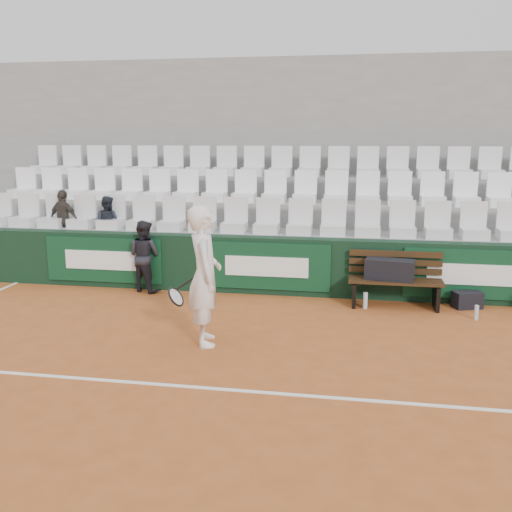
{
  "coord_description": "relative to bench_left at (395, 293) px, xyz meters",
  "views": [
    {
      "loc": [
        1.28,
        -5.66,
        2.72
      ],
      "look_at": [
        -0.14,
        2.4,
        1.0
      ],
      "focal_mm": 40.0,
      "sensor_mm": 36.0,
      "label": 1
    }
  ],
  "objects": [
    {
      "name": "ground",
      "position": [
        -1.96,
        -3.52,
        -0.23
      ],
      "size": [
        80.0,
        80.0,
        0.0
      ],
      "primitive_type": "plane",
      "color": "#AA5626",
      "rests_on": "ground"
    },
    {
      "name": "seat_row_mid",
      "position": [
        -1.96,
        1.88,
        1.54
      ],
      "size": [
        11.9,
        0.44,
        0.63
      ],
      "primitive_type": "cube",
      "color": "white",
      "rests_on": "grandstand_tier_mid"
    },
    {
      "name": "grandstand_rear_wall",
      "position": [
        -1.96,
        3.63,
        1.98
      ],
      "size": [
        18.0,
        0.3,
        4.4
      ],
      "primitive_type": "cube",
      "color": "gray",
      "rests_on": "ground"
    },
    {
      "name": "grandstand_tier_back",
      "position": [
        -1.96,
        3.0,
        0.72
      ],
      "size": [
        18.0,
        0.95,
        1.9
      ],
      "primitive_type": "cube",
      "color": "gray",
      "rests_on": "ground"
    },
    {
      "name": "tennis_player",
      "position": [
        -2.6,
        -2.14,
        0.7
      ],
      "size": [
        0.82,
        0.79,
        1.86
      ],
      "color": "white",
      "rests_on": "ground"
    },
    {
      "name": "sports_bag_left",
      "position": [
        -0.1,
        0.02,
        0.39
      ],
      "size": [
        0.82,
        0.45,
        0.33
      ],
      "primitive_type": "cube",
      "rotation": [
        0.0,
        0.0,
        -0.17
      ],
      "color": "black",
      "rests_on": "bench_left"
    },
    {
      "name": "back_barrier",
      "position": [
        -1.89,
        0.47,
        0.28
      ],
      "size": [
        18.0,
        0.34,
        1.0
      ],
      "color": "black",
      "rests_on": "ground"
    },
    {
      "name": "bench_left",
      "position": [
        0.0,
        0.0,
        0.0
      ],
      "size": [
        1.5,
        0.56,
        0.45
      ],
      "primitive_type": "cube",
      "color": "#362110",
      "rests_on": "ground"
    },
    {
      "name": "sports_bag_ground",
      "position": [
        1.16,
        0.14,
        -0.09
      ],
      "size": [
        0.5,
        0.4,
        0.27
      ],
      "primitive_type": "cube",
      "rotation": [
        0.0,
        0.0,
        0.34
      ],
      "color": "black",
      "rests_on": "ground"
    },
    {
      "name": "grandstand_tier_mid",
      "position": [
        -1.96,
        2.05,
        0.5
      ],
      "size": [
        18.0,
        0.95,
        1.45
      ],
      "primitive_type": "cube",
      "color": "#979794",
      "rests_on": "ground"
    },
    {
      "name": "grandstand_tier_front",
      "position": [
        -1.96,
        1.1,
        0.28
      ],
      "size": [
        18.0,
        0.95,
        1.0
      ],
      "primitive_type": "cube",
      "color": "gray",
      "rests_on": "ground"
    },
    {
      "name": "spectator_c",
      "position": [
        -5.36,
        0.98,
        1.31
      ],
      "size": [
        0.55,
        0.45,
        1.06
      ],
      "primitive_type": "imported",
      "rotation": [
        0.0,
        0.0,
        3.04
      ],
      "color": "black",
      "rests_on": "grandstand_tier_front"
    },
    {
      "name": "court_baseline",
      "position": [
        -1.96,
        -3.52,
        -0.22
      ],
      "size": [
        18.0,
        0.06,
        0.01
      ],
      "primitive_type": "cube",
      "color": "white",
      "rests_on": "ground"
    },
    {
      "name": "water_bottle_near",
      "position": [
        -0.47,
        -0.18,
        -0.09
      ],
      "size": [
        0.07,
        0.07,
        0.27
      ],
      "primitive_type": "cylinder",
      "color": "#B1C3C8",
      "rests_on": "ground"
    },
    {
      "name": "ball_kid",
      "position": [
        -4.34,
        0.22,
        0.41
      ],
      "size": [
        0.76,
        0.68,
        1.28
      ],
      "primitive_type": "imported",
      "rotation": [
        0.0,
        0.0,
        2.77
      ],
      "color": "black",
      "rests_on": "ground"
    },
    {
      "name": "seat_row_front",
      "position": [
        -1.96,
        0.93,
        1.09
      ],
      "size": [
        11.9,
        0.44,
        0.63
      ],
      "primitive_type": "cube",
      "color": "silver",
      "rests_on": "grandstand_tier_front"
    },
    {
      "name": "spectator_b",
      "position": [
        -6.25,
        0.98,
        1.36
      ],
      "size": [
        0.73,
        0.44,
        1.17
      ],
      "primitive_type": "imported",
      "rotation": [
        0.0,
        0.0,
        2.89
      ],
      "color": "#342F2A",
      "rests_on": "grandstand_tier_front"
    },
    {
      "name": "water_bottle_far",
      "position": [
        1.18,
        -0.48,
        -0.11
      ],
      "size": [
        0.06,
        0.06,
        0.22
      ],
      "primitive_type": "cylinder",
      "color": "#B2C2CA",
      "rests_on": "ground"
    },
    {
      "name": "seat_row_back",
      "position": [
        -1.96,
        2.83,
        1.99
      ],
      "size": [
        11.9,
        0.44,
        0.63
      ],
      "primitive_type": "cube",
      "color": "silver",
      "rests_on": "grandstand_tier_back"
    }
  ]
}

